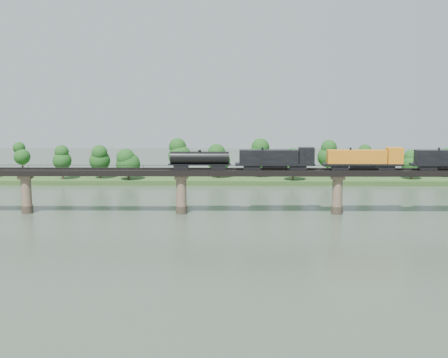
{
  "coord_description": "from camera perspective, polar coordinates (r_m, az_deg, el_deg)",
  "views": [
    {
      "loc": [
        12.55,
        -111.58,
        30.95
      ],
      "look_at": [
        10.96,
        30.0,
        9.0
      ],
      "focal_mm": 45.0,
      "sensor_mm": 36.0,
      "label": 1
    }
  ],
  "objects": [
    {
      "name": "freight_train",
      "position": [
        144.99,
        11.13,
        2.01
      ],
      "size": [
        81.72,
        3.18,
        5.62
      ],
      "color": "black",
      "rests_on": "bridge"
    },
    {
      "name": "bridge",
      "position": [
        144.4,
        -4.35,
        -1.38
      ],
      "size": [
        236.0,
        30.0,
        11.5
      ],
      "color": "#473A2D",
      "rests_on": "ground"
    },
    {
      "name": "bridge_superstructure",
      "position": [
        143.42,
        -4.38,
        1.11
      ],
      "size": [
        220.0,
        4.9,
        0.75
      ],
      "color": "black",
      "rests_on": "bridge"
    },
    {
      "name": "ground",
      "position": [
        116.47,
        -5.6,
        -6.64
      ],
      "size": [
        400.0,
        400.0,
        0.0
      ],
      "primitive_type": "plane",
      "color": "#334133",
      "rests_on": "ground"
    },
    {
      "name": "far_treeline",
      "position": [
        194.48,
        -5.49,
        2.24
      ],
      "size": [
        289.06,
        17.54,
        13.6
      ],
      "color": "#382619",
      "rests_on": "far_bank"
    },
    {
      "name": "far_bank",
      "position": [
        199.27,
        -2.97,
        0.1
      ],
      "size": [
        300.0,
        24.0,
        1.6
      ],
      "primitive_type": "cube",
      "color": "#2B4D1E",
      "rests_on": "ground"
    }
  ]
}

